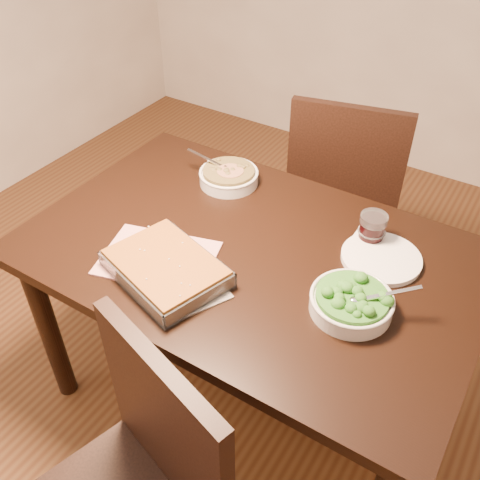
# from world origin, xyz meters

# --- Properties ---
(ground) EXTENTS (4.00, 4.00, 0.00)m
(ground) POSITION_xyz_m (0.00, 0.00, 0.00)
(ground) COLOR #482714
(ground) RESTS_ON ground
(table) EXTENTS (1.40, 0.90, 0.75)m
(table) POSITION_xyz_m (0.00, 0.00, 0.65)
(table) COLOR black
(table) RESTS_ON ground
(magazine_a) EXTENTS (0.39, 0.33, 0.01)m
(magazine_a) POSITION_xyz_m (-0.21, -0.19, 0.75)
(magazine_a) COLOR #C63845
(magazine_a) RESTS_ON table
(magazine_b) EXTENTS (0.36, 0.32, 0.01)m
(magazine_b) POSITION_xyz_m (-0.11, -0.23, 0.75)
(magazine_b) COLOR #24232A
(magazine_b) RESTS_ON table
(coaster) EXTENTS (0.11, 0.11, 0.00)m
(coaster) POSITION_xyz_m (0.30, 0.24, 0.75)
(coaster) COLOR white
(coaster) RESTS_ON table
(stew_bowl) EXTENTS (0.24, 0.21, 0.08)m
(stew_bowl) POSITION_xyz_m (-0.26, 0.28, 0.78)
(stew_bowl) COLOR silver
(stew_bowl) RESTS_ON table
(broccoli_bowl) EXTENTS (0.24, 0.23, 0.09)m
(broccoli_bowl) POSITION_xyz_m (0.36, -0.07, 0.78)
(broccoli_bowl) COLOR silver
(broccoli_bowl) RESTS_ON table
(baking_dish) EXTENTS (0.40, 0.34, 0.06)m
(baking_dish) POSITION_xyz_m (-0.14, -0.23, 0.78)
(baking_dish) COLOR silver
(baking_dish) RESTS_ON table
(wine_tumbler) EXTENTS (0.09, 0.09, 0.10)m
(wine_tumbler) POSITION_xyz_m (0.30, 0.24, 0.80)
(wine_tumbler) COLOR black
(wine_tumbler) RESTS_ON coaster
(dinner_plate) EXTENTS (0.24, 0.24, 0.02)m
(dinner_plate) POSITION_xyz_m (0.36, 0.17, 0.76)
(dinner_plate) COLOR white
(dinner_plate) RESTS_ON table
(chair_far) EXTENTS (0.55, 0.55, 0.97)m
(chair_far) POSITION_xyz_m (0.01, 0.77, 0.54)
(chair_far) COLOR black
(chair_far) RESTS_ON ground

